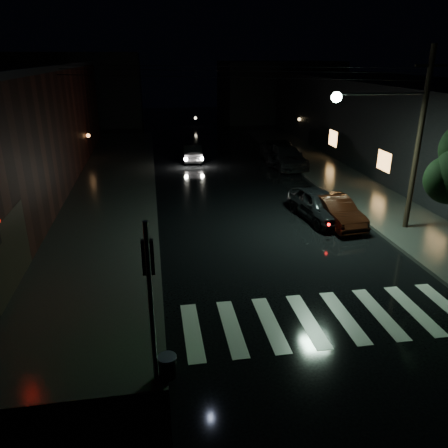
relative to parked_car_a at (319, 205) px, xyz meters
name	(u,v)px	position (x,y,z in m)	size (l,w,h in m)	color
ground	(235,337)	(-5.96, -9.02, -0.76)	(120.00, 120.00, 0.00)	black
sidewalk_left	(103,199)	(-10.96, 4.98, -0.68)	(6.00, 44.00, 0.15)	#282826
sidewalk_right	(351,186)	(4.04, 4.98, -0.68)	(4.00, 44.00, 0.15)	#282826
building_right	(424,126)	(11.04, 8.98, 2.24)	(10.00, 40.00, 6.00)	black
building_far_left	(80,89)	(-15.96, 35.98, 3.24)	(14.00, 10.00, 8.00)	black
building_far_right	(278,91)	(8.04, 35.98, 2.74)	(14.00, 10.00, 7.00)	black
crosswalk	(326,318)	(-2.96, -8.52, -0.75)	(9.00, 3.00, 0.01)	beige
signal_pole_corner	(159,329)	(-8.10, -10.48, 0.78)	(0.68, 0.61, 4.20)	slate
utility_pole	(406,132)	(2.87, -2.02, 3.84)	(4.92, 0.44, 8.00)	black
parked_car_a	(319,205)	(0.00, 0.00, 0.00)	(1.79, 4.45, 1.52)	black
parked_car_b	(335,210)	(0.53, -0.73, -0.08)	(1.44, 4.13, 1.36)	black
parked_car_c	(286,156)	(1.64, 10.99, 0.01)	(2.15, 5.29, 1.53)	black
parked_car_d	(281,152)	(1.64, 12.32, 0.02)	(2.57, 5.58, 1.55)	black
oncoming_car	(192,153)	(-4.98, 13.97, -0.11)	(1.37, 3.92, 1.29)	black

